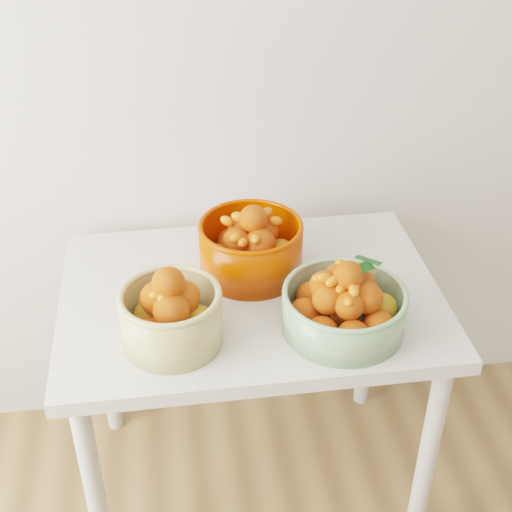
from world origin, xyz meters
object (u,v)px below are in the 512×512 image
at_px(table, 251,319).
at_px(bowl_cream, 171,315).
at_px(bowl_orange, 251,246).
at_px(bowl_green, 344,306).

relative_size(table, bowl_cream, 4.06).
height_order(bowl_cream, bowl_orange, bowl_cream).
bearing_deg(bowl_orange, bowl_green, -55.07).
bearing_deg(bowl_green, bowl_orange, 124.93).
distance_m(table, bowl_orange, 0.20).
bearing_deg(bowl_green, bowl_cream, 178.95).
bearing_deg(bowl_orange, table, -98.12).
xyz_separation_m(table, bowl_green, (0.20, -0.18, 0.16)).
relative_size(bowl_cream, bowl_orange, 0.86).
xyz_separation_m(table, bowl_orange, (0.01, 0.09, 0.18)).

